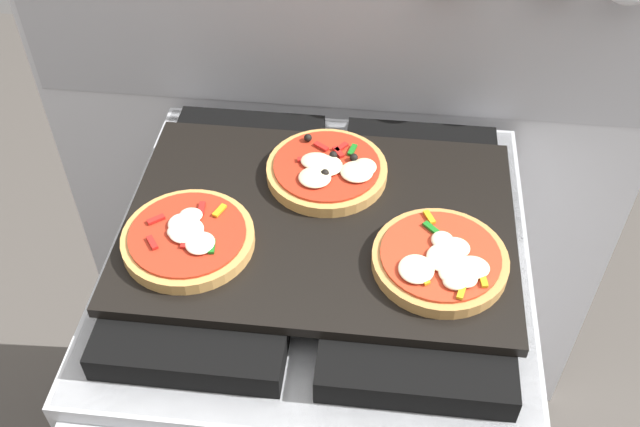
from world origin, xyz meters
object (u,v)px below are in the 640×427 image
Objects in this scene: pizza_left at (188,238)px; pizza_center at (328,170)px; pizza_right at (441,260)px; stove at (320,397)px; baking_tray at (320,223)px.

pizza_left is 0.23m from pizza_center.
pizza_right is (0.34, -0.00, 0.00)m from pizza_left.
stove is 5.07× the size of pizza_left.
pizza_left is 0.34m from pizza_right.
pizza_left is at bearing 179.31° from pizza_right.
baking_tray reaches higher than stove.
stove is 0.51m from pizza_left.
stove is 5.07× the size of pizza_center.
pizza_left reaches higher than stove.
stove is 0.46m from baking_tray.
pizza_left is 1.00× the size of pizza_center.
pizza_center reaches higher than pizza_right.
pizza_left is at bearing -137.70° from pizza_center.
pizza_center reaches higher than pizza_left.
pizza_right is (0.17, -0.07, 0.48)m from stove.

